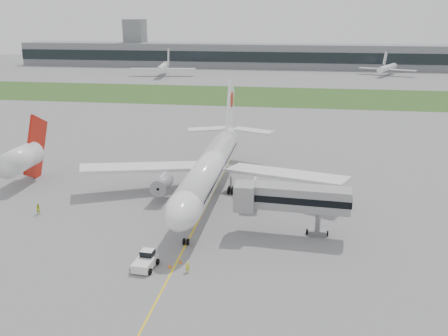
% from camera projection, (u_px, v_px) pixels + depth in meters
% --- Properties ---
extents(ground, '(600.00, 600.00, 0.00)m').
position_uv_depth(ground, '(206.00, 206.00, 84.62)').
color(ground, gray).
rests_on(ground, ground).
extents(apron_markings, '(70.00, 70.00, 0.04)m').
position_uv_depth(apron_markings, '(200.00, 217.00, 79.90)').
color(apron_markings, yellow).
rests_on(apron_markings, ground).
extents(grass_strip, '(600.00, 50.00, 0.02)m').
position_uv_depth(grass_strip, '(264.00, 96.00, 197.83)').
color(grass_strip, '#35501E').
rests_on(grass_strip, ground).
extents(terminal_building, '(320.00, 22.30, 14.00)m').
position_uv_depth(terminal_building, '(279.00, 56.00, 299.41)').
color(terminal_building, gray).
rests_on(terminal_building, ground).
extents(control_tower, '(12.00, 12.00, 56.00)m').
position_uv_depth(control_tower, '(137.00, 65.00, 316.95)').
color(control_tower, gray).
rests_on(control_tower, ground).
extents(airliner, '(48.13, 53.95, 17.88)m').
position_uv_depth(airliner, '(211.00, 166.00, 87.54)').
color(airliner, white).
rests_on(airliner, ground).
extents(pushback_tug, '(2.97, 4.18, 2.06)m').
position_uv_depth(pushback_tug, '(146.00, 261.00, 63.86)').
color(pushback_tug, white).
rests_on(pushback_tug, ground).
extents(jet_bridge, '(16.82, 4.79, 7.71)m').
position_uv_depth(jet_bridge, '(288.00, 198.00, 72.07)').
color(jet_bridge, gray).
rests_on(jet_bridge, ground).
extents(safety_cone_left, '(0.42, 0.42, 0.58)m').
position_uv_depth(safety_cone_left, '(170.00, 266.00, 63.91)').
color(safety_cone_left, orange).
rests_on(safety_cone_left, ground).
extents(safety_cone_right, '(0.39, 0.39, 0.53)m').
position_uv_depth(safety_cone_right, '(180.00, 261.00, 65.08)').
color(safety_cone_right, orange).
rests_on(safety_cone_right, ground).
extents(ground_crew_near, '(0.56, 0.37, 1.50)m').
position_uv_depth(ground_crew_near, '(188.00, 267.00, 62.65)').
color(ground_crew_near, yellow).
rests_on(ground_crew_near, ground).
extents(ground_crew_far, '(1.15, 1.16, 1.89)m').
position_uv_depth(ground_crew_far, '(39.00, 209.00, 80.69)').
color(ground_crew_far, '#BED723').
rests_on(ground_crew_far, ground).
extents(neighbor_aircraft, '(4.63, 16.17, 13.27)m').
position_uv_depth(neighbor_aircraft, '(22.00, 158.00, 93.94)').
color(neighbor_aircraft, '#B0160A').
rests_on(neighbor_aircraft, ground).
extents(distant_aircraft_left, '(38.29, 34.96, 13.01)m').
position_uv_depth(distant_aircraft_left, '(163.00, 76.00, 260.91)').
color(distant_aircraft_left, white).
rests_on(distant_aircraft_left, ground).
extents(distant_aircraft_right, '(37.91, 36.14, 11.39)m').
position_uv_depth(distant_aircraft_right, '(386.00, 76.00, 263.22)').
color(distant_aircraft_right, white).
rests_on(distant_aircraft_right, ground).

